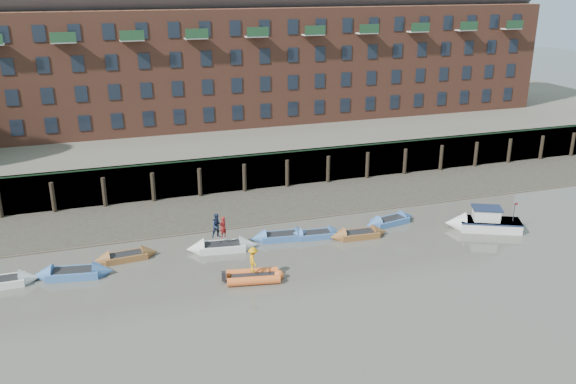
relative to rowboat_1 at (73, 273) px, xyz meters
name	(u,v)px	position (x,y,z in m)	size (l,w,h in m)	color
ground	(307,318)	(12.55, -9.43, -0.26)	(220.00, 220.00, 0.00)	#5A564D
foreshore	(233,209)	(12.55, 8.57, -0.26)	(110.00, 8.00, 0.50)	#3D382F
mud_band	(243,224)	(12.55, 5.17, -0.26)	(110.00, 1.60, 0.10)	#4C4336
river_wall	(221,175)	(12.55, 12.95, 1.34)	(110.00, 1.23, 3.30)	#2D2A26
bank_terrace	(194,138)	(12.55, 26.57, 1.34)	(110.00, 28.00, 3.20)	#5E594D
apartment_terrace	(186,31)	(12.55, 27.57, 12.57)	(80.60, 15.56, 20.98)	brown
rowboat_1	(73,273)	(0.00, 0.00, 0.00)	(5.18, 2.25, 1.45)	#3C66A3
rowboat_2	(126,257)	(3.39, 1.54, -0.03)	(4.43, 1.62, 1.26)	brown
rowboat_3	(222,247)	(9.95, 0.94, 0.00)	(5.16, 2.15, 1.45)	silver
rowboat_4	(281,236)	(14.46, 1.42, -0.02)	(4.69, 1.84, 1.33)	#3C66A3
rowboat_5	(315,235)	(16.99, 0.97, -0.04)	(4.38, 1.66, 1.24)	#3C66A3
rowboat_6	(359,234)	(20.02, -0.03, -0.03)	(4.56, 1.57, 1.30)	brown
rowboat_7	(390,221)	(23.44, 1.57, -0.02)	(4.70, 2.14, 1.32)	#3C66A3
rib_tender	(255,276)	(10.97, -4.13, 0.02)	(3.74, 2.27, 0.63)	orange
motor_launch	(478,222)	(29.26, -1.50, 0.33)	(5.82, 4.04, 2.30)	silver
person_rower_a	(223,227)	(10.06, 0.95, 1.50)	(0.57, 0.37, 1.55)	maroon
person_rower_b	(217,226)	(9.69, 1.04, 1.60)	(0.86, 0.67, 1.77)	#19233F
person_rib_crew	(253,260)	(10.88, -4.04, 1.16)	(1.07, 0.61, 1.65)	orange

